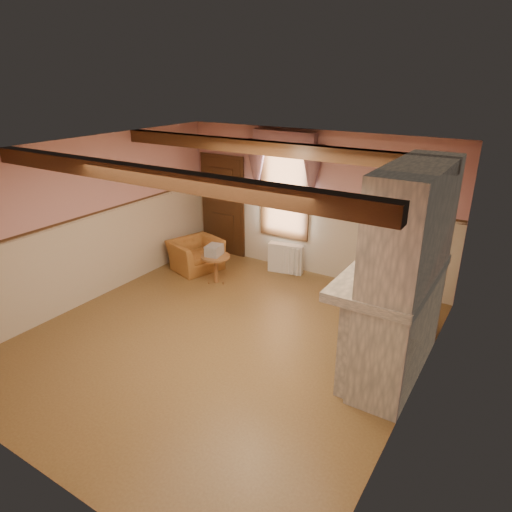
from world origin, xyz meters
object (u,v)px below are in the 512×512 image
Objects in this scene: bowl at (390,272)px; radiator at (286,258)px; armchair at (196,254)px; side_table at (216,269)px; oil_lamp at (408,245)px; mantel_clock at (407,249)px.

radiator is at bearing 140.13° from bowl.
side_table is (0.75, -0.32, -0.03)m from armchair.
side_table is at bearing -138.97° from radiator.
radiator is at bearing 151.89° from oil_lamp.
armchair is 2.90× the size of bowl.
oil_lamp reaches higher than armchair.
bowl is 0.80m from oil_lamp.
mantel_clock is 0.06m from oil_lamp.
mantel_clock is 0.86× the size of oil_lamp.
bowl is at bearing -50.83° from radiator.
armchair reaches higher than radiator.
radiator is 2.15× the size of bowl.
oil_lamp is (2.64, -1.41, 1.26)m from radiator.
side_table is at bearing 175.55° from oil_lamp.
side_table is 0.79× the size of radiator.
bowl reaches higher than side_table.
side_table is 1.44m from radiator.
bowl is (4.29, -1.39, 1.15)m from armchair.
armchair is 3.38× the size of oil_lamp.
bowl is (3.53, -1.07, 1.19)m from side_table.
oil_lamp reaches higher than side_table.
mantel_clock reaches higher than side_table.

